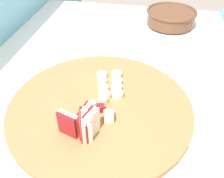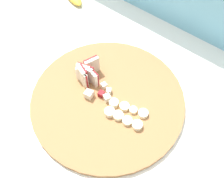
# 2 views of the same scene
# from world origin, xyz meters

# --- Properties ---
(cutting_board) EXTENTS (0.44, 0.44, 0.02)m
(cutting_board) POSITION_xyz_m (0.03, 0.01, 0.93)
(cutting_board) COLOR olive
(cutting_board) RESTS_ON tiled_countertop
(apple_wedge_fan) EXTENTS (0.08, 0.09, 0.06)m
(apple_wedge_fan) POSITION_xyz_m (-0.06, 0.02, 0.96)
(apple_wedge_fan) COLOR maroon
(apple_wedge_fan) RESTS_ON cutting_board
(apple_dice_pile) EXTENTS (0.07, 0.07, 0.02)m
(apple_dice_pile) POSITION_xyz_m (0.01, -0.00, 0.94)
(apple_dice_pile) COLOR #EFE5CC
(apple_dice_pile) RESTS_ON cutting_board
(banana_slice_rows) EXTENTS (0.12, 0.08, 0.01)m
(banana_slice_rows) POSITION_xyz_m (0.10, -0.01, 0.94)
(banana_slice_rows) COLOR #F4EAC6
(banana_slice_rows) RESTS_ON cutting_board
(ceramic_bowl) EXTENTS (0.19, 0.19, 0.06)m
(ceramic_bowl) POSITION_xyz_m (0.54, -0.16, 0.95)
(ceramic_bowl) COLOR brown
(ceramic_bowl) RESTS_ON tiled_countertop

